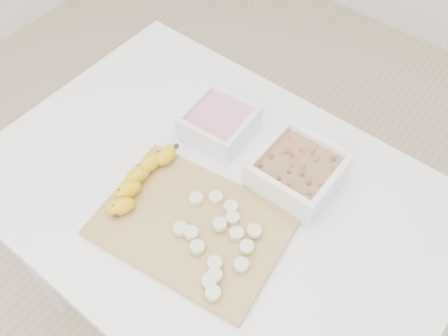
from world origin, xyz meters
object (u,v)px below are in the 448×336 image
Objects in this scene: bowl_yogurt at (219,123)px; banana at (140,180)px; table at (216,217)px; cutting_board at (192,225)px; bowl_granola at (297,171)px.

bowl_yogurt is 0.23m from banana.
bowl_yogurt reaches higher than table.
bowl_yogurt is at bearing 126.14° from table.
banana is (-0.13, -0.09, 0.13)m from table.
bowl_yogurt reaches higher than cutting_board.
cutting_board is at bearing -63.22° from bowl_yogurt.
bowl_yogurt is 0.42× the size of cutting_board.
banana is at bearing -138.32° from bowl_granola.
table is 0.20m from banana.
cutting_board is at bearing -80.52° from table.
bowl_granola is (0.12, 0.13, 0.14)m from table.
bowl_granola is at bearing 46.69° from banana.
cutting_board reaches higher than table.
table is 4.93× the size of banana.
cutting_board is (0.12, -0.23, -0.03)m from bowl_yogurt.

